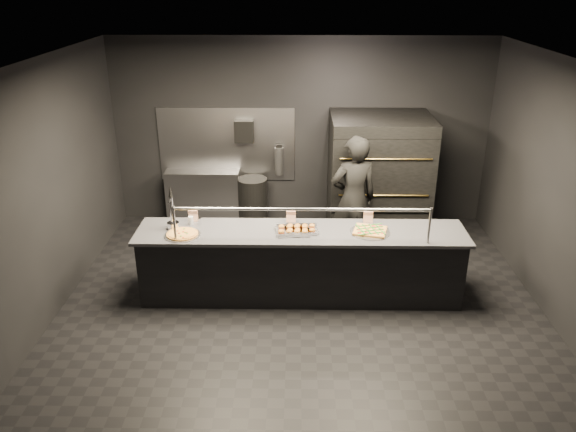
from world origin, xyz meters
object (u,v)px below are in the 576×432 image
Objects in this scene: slider_tray_a at (293,230)px; slider_tray_b at (301,229)px; service_counter at (301,263)px; round_pizza at (182,234)px; square_pizza at (370,231)px; prep_shelf at (204,197)px; trash_bin at (253,202)px; worker at (353,199)px; pizza_oven at (378,177)px; towel_dispenser at (244,131)px; fire_extinguisher at (279,161)px; beer_tap at (172,217)px.

slider_tray_b is at bearing 23.39° from slider_tray_a.
service_counter reaches higher than round_pizza.
slider_tray_b reaches higher than square_pizza.
prep_shelf is 2.45× the size of square_pizza.
trash_bin is at bearing 126.01° from square_pizza.
trash_bin is at bearing 109.42° from slider_tray_b.
worker reaches higher than service_counter.
towel_dispenser is (-2.10, 0.49, 0.58)m from pizza_oven.
towel_dispenser reaches higher than service_counter.
slider_tray_a is 1.39m from worker.
worker is (1.09, -1.33, -0.14)m from fire_extinguisher.
pizza_oven reaches higher than square_pizza.
towel_dispenser reaches higher than slider_tray_b.
pizza_oven is 4.32× the size of round_pizza.
service_counter reaches higher than prep_shelf.
worker reaches higher than slider_tray_a.
beer_tap is 1.19× the size of slider_tray_a.
fire_extinguisher is at bearing 116.36° from square_pizza.
round_pizza is 0.24× the size of worker.
worker is (0.84, 1.10, -0.02)m from slider_tray_a.
pizza_oven reaches higher than service_counter.
worker reaches higher than prep_shelf.
towel_dispenser is 0.61× the size of beer_tap.
trash_bin is at bearing -157.25° from fire_extinguisher.
worker reaches higher than towel_dispenser.
service_counter is 0.97m from square_pizza.
service_counter is 2.82m from prep_shelf.
fire_extinguisher is 2.67m from beer_tap.
beer_tap reaches higher than prep_shelf.
pizza_oven is 1.04× the size of worker.
towel_dispenser reaches higher than slider_tray_a.
slider_tray_a is at bearing -71.74° from towel_dispenser.
round_pizza is 1.46m from slider_tray_b.
beer_tap is 2.46m from square_pizza.
trash_bin is (-0.43, -0.18, -0.66)m from fire_extinguisher.
fire_extinguisher reaches higher than square_pizza.
pizza_oven is at bearing -9.19° from trash_bin.
service_counter is at bearing 41.85° from worker.
towel_dispenser is 2.49m from beer_tap.
pizza_oven is at bearing -8.54° from prep_shelf.
square_pizza is (-0.35, -1.92, -0.03)m from pizza_oven.
square_pizza reaches higher than prep_shelf.
pizza_oven is 3.35m from round_pizza.
slider_tray_b is (-1.20, -1.89, -0.02)m from pizza_oven.
prep_shelf is 2.38× the size of fire_extinguisher.
square_pizza is at bearing -1.42° from service_counter.
pizza_oven reaches higher than round_pizza.
prep_shelf is at bearing -41.53° from worker.
trash_bin is at bearing 109.34° from service_counter.
pizza_oven is 3.98× the size of slider_tray_a.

